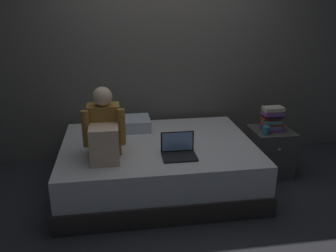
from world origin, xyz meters
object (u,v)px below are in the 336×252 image
Objects in this scene: laptop at (179,150)px; person_sitting at (104,131)px; mug at (266,130)px; pillow at (125,124)px; nightstand at (270,152)px; bed at (158,165)px; book_stack at (272,119)px.

person_sitting is at bearing 171.57° from laptop.
laptop reaches higher than mug.
laptop is at bearing -8.43° from person_sitting.
pillow is 6.22× the size of mug.
nightstand is 0.82× the size of person_sitting.
laptop is 1.07m from mug.
mug is at bearing -0.40° from bed.
pillow is at bearing 73.39° from person_sitting.
mug is (-0.13, -0.12, 0.31)m from nightstand.
laptop is 3.56× the size of mug.
person_sitting is (-1.83, -0.37, 0.49)m from nightstand.
pillow is at bearing 162.88° from mug.
person_sitting is at bearing -171.77° from mug.
book_stack is at bearing 43.49° from mug.
bed is 1.22m from mug.
bed is at bearing 179.60° from mug.
nightstand is 5.95× the size of mug.
book_stack reaches higher than laptop.
pillow is 1.64m from book_stack.
bed is at bearing 113.45° from laptop.
laptop is 0.93m from pillow.
nightstand is 0.36m from mug.
person_sitting reaches higher than laptop.
nightstand is at bearing 42.69° from mug.
person_sitting reaches higher than pillow.
nightstand is (1.30, 0.11, 0.02)m from bed.
mug reaches higher than bed.
mug is at bearing 8.23° from person_sitting.
pillow reaches higher than mug.
person_sitting is 2.05× the size of laptop.
book_stack reaches higher than bed.
mug is (-0.11, -0.11, -0.09)m from book_stack.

